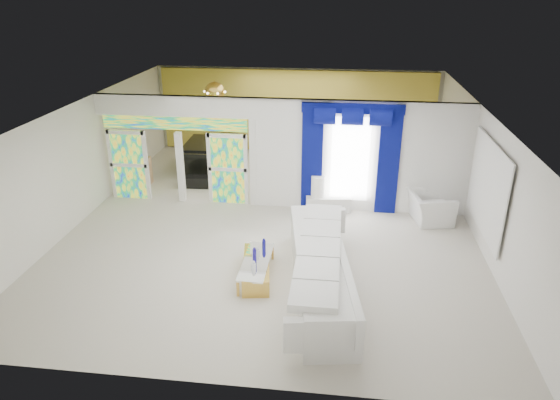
# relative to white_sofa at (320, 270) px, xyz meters

# --- Properties ---
(floor) EXTENTS (12.00, 12.00, 0.00)m
(floor) POSITION_rel_white_sofa_xyz_m (-1.35, 3.11, -0.43)
(floor) COLOR #B7AF9E
(floor) RESTS_ON ground
(dividing_wall) EXTENTS (5.70, 0.18, 3.00)m
(dividing_wall) POSITION_rel_white_sofa_xyz_m (0.80, 4.11, 1.07)
(dividing_wall) COLOR white
(dividing_wall) RESTS_ON ground
(dividing_header) EXTENTS (4.30, 0.18, 0.55)m
(dividing_header) POSITION_rel_white_sofa_xyz_m (-4.20, 4.11, 2.30)
(dividing_header) COLOR white
(dividing_header) RESTS_ON dividing_wall
(stained_panel_left) EXTENTS (0.95, 0.04, 2.00)m
(stained_panel_left) POSITION_rel_white_sofa_xyz_m (-5.62, 4.11, 0.57)
(stained_panel_left) COLOR #994C3F
(stained_panel_left) RESTS_ON ground
(stained_panel_right) EXTENTS (0.95, 0.04, 2.00)m
(stained_panel_right) POSITION_rel_white_sofa_xyz_m (-2.77, 4.11, 0.57)
(stained_panel_right) COLOR #994C3F
(stained_panel_right) RESTS_ON ground
(stained_transom) EXTENTS (4.00, 0.05, 0.35)m
(stained_transom) POSITION_rel_white_sofa_xyz_m (-4.20, 4.11, 1.82)
(stained_transom) COLOR #994C3F
(stained_transom) RESTS_ON dividing_header
(window_pane) EXTENTS (1.00, 0.02, 2.30)m
(window_pane) POSITION_rel_white_sofa_xyz_m (0.55, 4.01, 1.02)
(window_pane) COLOR white
(window_pane) RESTS_ON dividing_wall
(blue_drape_left) EXTENTS (0.55, 0.10, 2.80)m
(blue_drape_left) POSITION_rel_white_sofa_xyz_m (-0.45, 3.98, 0.97)
(blue_drape_left) COLOR #030642
(blue_drape_left) RESTS_ON ground
(blue_drape_right) EXTENTS (0.55, 0.10, 2.80)m
(blue_drape_right) POSITION_rel_white_sofa_xyz_m (1.55, 3.98, 0.97)
(blue_drape_right) COLOR #030642
(blue_drape_right) RESTS_ON ground
(blue_pelmet) EXTENTS (2.60, 0.12, 0.25)m
(blue_pelmet) POSITION_rel_white_sofa_xyz_m (0.55, 3.98, 2.39)
(blue_pelmet) COLOR #030642
(blue_pelmet) RESTS_ON dividing_wall
(wall_mirror) EXTENTS (0.04, 2.70, 1.90)m
(wall_mirror) POSITION_rel_white_sofa_xyz_m (3.59, 2.11, 1.12)
(wall_mirror) COLOR white
(wall_mirror) RESTS_ON ground
(gold_curtains) EXTENTS (9.70, 0.12, 2.90)m
(gold_curtains) POSITION_rel_white_sofa_xyz_m (-1.35, 9.01, 1.07)
(gold_curtains) COLOR gold
(gold_curtains) RESTS_ON ground
(white_sofa) EXTENTS (1.62, 4.60, 0.86)m
(white_sofa) POSITION_rel_white_sofa_xyz_m (0.00, 0.00, 0.00)
(white_sofa) COLOR white
(white_sofa) RESTS_ON ground
(coffee_table) EXTENTS (0.78, 1.70, 0.36)m
(coffee_table) POSITION_rel_white_sofa_xyz_m (-1.35, 0.30, -0.25)
(coffee_table) COLOR gold
(coffee_table) RESTS_ON ground
(console_table) EXTENTS (1.25, 0.54, 0.40)m
(console_table) POSITION_rel_white_sofa_xyz_m (0.04, 3.90, -0.23)
(console_table) COLOR silver
(console_table) RESTS_ON ground
(table_lamp) EXTENTS (0.36, 0.36, 0.58)m
(table_lamp) POSITION_rel_white_sofa_xyz_m (-0.26, 3.90, 0.26)
(table_lamp) COLOR silver
(table_lamp) RESTS_ON console_table
(armchair) EXTENTS (1.22, 1.34, 0.76)m
(armchair) POSITION_rel_white_sofa_xyz_m (2.67, 3.60, -0.05)
(armchair) COLOR white
(armchair) RESTS_ON ground
(grand_piano) EXTENTS (1.48, 1.90, 0.93)m
(grand_piano) POSITION_rel_white_sofa_xyz_m (-4.03, 6.77, 0.04)
(grand_piano) COLOR black
(grand_piano) RESTS_ON ground
(piano_bench) EXTENTS (0.98, 0.41, 0.32)m
(piano_bench) POSITION_rel_white_sofa_xyz_m (-4.03, 5.17, -0.27)
(piano_bench) COLOR black
(piano_bench) RESTS_ON ground
(tv_console) EXTENTS (0.61, 0.56, 0.83)m
(tv_console) POSITION_rel_white_sofa_xyz_m (-5.75, 5.14, -0.01)
(tv_console) COLOR tan
(tv_console) RESTS_ON ground
(chandelier) EXTENTS (0.60, 0.60, 0.60)m
(chandelier) POSITION_rel_white_sofa_xyz_m (-3.65, 6.51, 2.22)
(chandelier) COLOR gold
(chandelier) RESTS_ON ceiling
(decanters) EXTENTS (0.20, 0.97, 0.29)m
(decanters) POSITION_rel_white_sofa_xyz_m (-1.35, 0.42, 0.03)
(decanters) COLOR #211596
(decanters) RESTS_ON coffee_table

